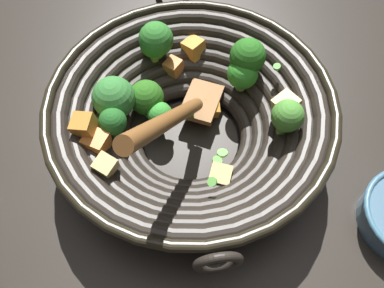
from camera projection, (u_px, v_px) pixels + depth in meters
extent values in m
plane|color=#28231E|center=(191.00, 142.00, 0.59)|extent=(4.00, 4.00, 0.00)
cylinder|color=black|center=(191.00, 141.00, 0.59)|extent=(0.14, 0.14, 0.01)
torus|color=black|center=(191.00, 135.00, 0.57)|extent=(0.20, 0.20, 0.02)
torus|color=black|center=(191.00, 131.00, 0.56)|extent=(0.22, 0.22, 0.02)
torus|color=black|center=(191.00, 127.00, 0.55)|extent=(0.25, 0.25, 0.02)
torus|color=black|center=(191.00, 123.00, 0.54)|extent=(0.28, 0.28, 0.02)
torus|color=black|center=(191.00, 118.00, 0.53)|extent=(0.31, 0.31, 0.02)
torus|color=black|center=(191.00, 113.00, 0.52)|extent=(0.34, 0.34, 0.02)
torus|color=black|center=(191.00, 109.00, 0.51)|extent=(0.37, 0.37, 0.02)
torus|color=black|center=(191.00, 103.00, 0.50)|extent=(0.39, 0.39, 0.01)
torus|color=black|center=(218.00, 263.00, 0.40)|extent=(0.05, 0.04, 0.05)
cylinder|color=#74A043|center=(157.00, 52.00, 0.58)|extent=(0.02, 0.02, 0.01)
sphere|color=#307A2C|center=(156.00, 39.00, 0.56)|extent=(0.05, 0.05, 0.05)
cylinder|color=#619143|center=(283.00, 128.00, 0.52)|extent=(0.02, 0.02, 0.02)
sphere|color=#4B9134|center=(288.00, 116.00, 0.49)|extent=(0.04, 0.04, 0.04)
cylinder|color=#64A242|center=(116.00, 132.00, 0.53)|extent=(0.02, 0.02, 0.02)
sphere|color=#215F22|center=(113.00, 121.00, 0.51)|extent=(0.04, 0.04, 0.04)
cylinder|color=#65924C|center=(245.00, 70.00, 0.57)|extent=(0.03, 0.03, 0.02)
sphere|color=#26691D|center=(248.00, 56.00, 0.55)|extent=(0.05, 0.05, 0.05)
cylinder|color=#65A337|center=(118.00, 112.00, 0.56)|extent=(0.03, 0.03, 0.02)
sphere|color=#367E36|center=(114.00, 98.00, 0.53)|extent=(0.06, 0.06, 0.06)
cylinder|color=#628F4C|center=(161.00, 124.00, 0.57)|extent=(0.02, 0.02, 0.02)
sphere|color=green|center=(160.00, 115.00, 0.55)|extent=(0.04, 0.04, 0.04)
cylinder|color=#67AA52|center=(149.00, 109.00, 0.58)|extent=(0.02, 0.02, 0.02)
sphere|color=#2B681B|center=(147.00, 96.00, 0.55)|extent=(0.05, 0.05, 0.05)
cylinder|color=#72A150|center=(241.00, 85.00, 0.58)|extent=(0.02, 0.02, 0.02)
sphere|color=#339029|center=(243.00, 74.00, 0.55)|extent=(0.04, 0.04, 0.04)
cylinder|color=#8BB34A|center=(154.00, 56.00, 0.58)|extent=(0.01, 0.01, 0.02)
sphere|color=#397922|center=(153.00, 44.00, 0.56)|extent=(0.04, 0.04, 0.04)
cube|color=gold|center=(194.00, 48.00, 0.60)|extent=(0.04, 0.03, 0.03)
cube|color=orange|center=(174.00, 67.00, 0.59)|extent=(0.03, 0.03, 0.03)
cube|color=#E3B46B|center=(221.00, 176.00, 0.52)|extent=(0.03, 0.04, 0.03)
cube|color=#C46D2E|center=(96.00, 143.00, 0.51)|extent=(0.03, 0.03, 0.03)
cube|color=#C57F2F|center=(84.00, 126.00, 0.49)|extent=(0.04, 0.04, 0.03)
cube|color=#DFBB69|center=(286.00, 106.00, 0.52)|extent=(0.04, 0.04, 0.04)
cube|color=#BC731E|center=(211.00, 108.00, 0.58)|extent=(0.03, 0.03, 0.03)
cube|color=#DFC275|center=(105.00, 166.00, 0.48)|extent=(0.03, 0.03, 0.03)
cylinder|color=#6BC651|center=(147.00, 96.00, 0.58)|extent=(0.02, 0.02, 0.01)
cylinder|color=#6BC651|center=(217.00, 161.00, 0.53)|extent=(0.02, 0.02, 0.01)
cylinder|color=#6BC651|center=(222.00, 153.00, 0.54)|extent=(0.02, 0.02, 0.01)
cylinder|color=#6BC651|center=(277.00, 67.00, 0.54)|extent=(0.01, 0.01, 0.01)
cylinder|color=#56B247|center=(244.00, 54.00, 0.57)|extent=(0.01, 0.01, 0.00)
cylinder|color=#56B247|center=(191.00, 113.00, 0.55)|extent=(0.01, 0.01, 0.01)
cylinder|color=#6BC651|center=(212.00, 182.00, 0.47)|extent=(0.02, 0.02, 0.01)
cylinder|color=#56B247|center=(168.00, 115.00, 0.56)|extent=(0.02, 0.02, 0.01)
cube|color=brown|center=(202.00, 101.00, 0.58)|extent=(0.06, 0.08, 0.01)
cylinder|color=brown|center=(171.00, 119.00, 0.42)|extent=(0.05, 0.20, 0.20)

